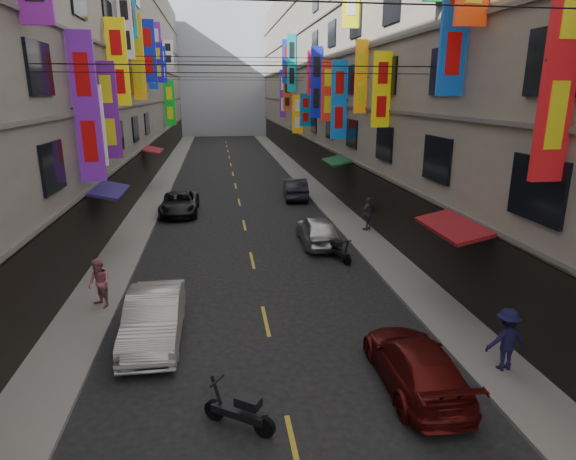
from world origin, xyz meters
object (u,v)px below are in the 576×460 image
object	(u,v)px
scooter_far_right	(339,251)
car_left_mid	(154,318)
car_right_near	(415,364)
car_right_mid	(318,230)
car_left_far	(180,203)
pedestrian_rfar	(368,214)
pedestrian_rnear	(506,339)
pedestrian_lfar	(99,283)
scooter_crossing	(240,411)
car_right_far	(295,188)

from	to	relation	value
scooter_far_right	car_left_mid	world-z (taller)	car_left_mid
car_right_near	car_right_mid	distance (m)	12.09
car_left_far	pedestrian_rfar	xyz separation A→B (m)	(10.29, -5.55, 0.35)
car_left_mid	pedestrian_rnear	world-z (taller)	pedestrian_rnear
car_left_mid	pedestrian_rnear	size ratio (longest dim) A/B	2.61
pedestrian_lfar	pedestrian_rfar	size ratio (longest dim) A/B	0.96
car_right_near	pedestrian_rnear	distance (m)	2.64
scooter_crossing	car_left_mid	xyz separation A→B (m)	(-2.35, 4.39, 0.30)
pedestrian_rfar	car_right_mid	bearing A→B (deg)	-5.77
scooter_far_right	car_left_mid	xyz separation A→B (m)	(-7.27, -6.21, 0.30)
car_left_mid	car_right_mid	world-z (taller)	car_left_mid
scooter_far_right	pedestrian_rfar	xyz separation A→B (m)	(2.67, 4.23, 0.57)
car_right_mid	pedestrian_lfar	size ratio (longest dim) A/B	2.51
car_right_far	pedestrian_lfar	xyz separation A→B (m)	(-9.53, -16.95, 0.26)
car_right_far	pedestrian_rnear	distance (m)	22.65
car_right_mid	pedestrian_lfar	distance (m)	10.89
car_right_far	car_right_mid	bearing A→B (deg)	91.53
car_right_mid	scooter_far_right	bearing A→B (deg)	100.88
scooter_far_right	pedestrian_lfar	size ratio (longest dim) A/B	1.01
car_right_near	pedestrian_lfar	xyz separation A→B (m)	(-8.93, 5.85, 0.35)
car_left_mid	scooter_far_right	bearing A→B (deg)	40.34
car_left_mid	car_left_far	size ratio (longest dim) A/B	0.94
car_right_far	pedestrian_lfar	distance (m)	19.45
car_right_mid	pedestrian_rnear	xyz separation A→B (m)	(2.61, -11.84, 0.25)
car_left_mid	car_right_near	xyz separation A→B (m)	(6.84, -3.41, -0.11)
pedestrian_lfar	pedestrian_rfar	xyz separation A→B (m)	(12.04, 8.00, 0.04)
scooter_crossing	scooter_far_right	distance (m)	11.69
pedestrian_rfar	car_right_near	bearing A→B (deg)	42.03
car_left_mid	car_right_mid	size ratio (longest dim) A/B	1.05
scooter_crossing	pedestrian_rnear	world-z (taller)	pedestrian_rnear
car_right_far	car_left_far	bearing A→B (deg)	28.40
pedestrian_rnear	pedestrian_rfar	xyz separation A→B (m)	(0.50, 13.60, 0.03)
car_right_near	pedestrian_rnear	size ratio (longest dim) A/B	2.51
car_right_mid	car_left_mid	bearing A→B (deg)	52.61
car_right_mid	car_left_far	bearing A→B (deg)	-44.68
scooter_far_right	car_left_far	bearing A→B (deg)	-70.66
car_right_mid	car_right_far	xyz separation A→B (m)	(0.60, 10.72, -0.01)
pedestrian_rnear	car_right_mid	bearing A→B (deg)	-82.17
car_right_near	pedestrian_rfar	world-z (taller)	pedestrian_rfar
car_right_far	pedestrian_rnear	bearing A→B (deg)	99.82
car_right_near	pedestrian_rfar	distance (m)	14.20
car_left_mid	pedestrian_rnear	distance (m)	9.96
car_right_far	pedestrian_rnear	size ratio (longest dim) A/B	2.53
car_right_mid	pedestrian_lfar	bearing A→B (deg)	35.77
scooter_crossing	pedestrian_rnear	xyz separation A→B (m)	(7.10, 1.23, 0.54)
car_left_mid	car_right_near	distance (m)	7.64
car_left_mid	car_right_far	bearing A→B (deg)	68.87
car_right_mid	car_right_far	bearing A→B (deg)	-92.36
car_right_far	pedestrian_rfar	size ratio (longest dim) A/B	2.45
car_left_mid	car_right_far	size ratio (longest dim) A/B	1.03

